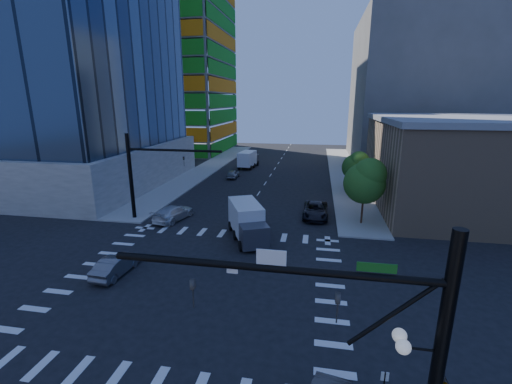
# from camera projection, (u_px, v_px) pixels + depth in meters

# --- Properties ---
(ground) EXTENTS (160.00, 160.00, 0.00)m
(ground) POSITION_uv_depth(u_px,v_px,m) (201.00, 281.00, 24.23)
(ground) COLOR black
(ground) RESTS_ON ground
(road_markings) EXTENTS (20.00, 20.00, 0.01)m
(road_markings) POSITION_uv_depth(u_px,v_px,m) (201.00, 281.00, 24.23)
(road_markings) COLOR silver
(road_markings) RESTS_ON ground
(sidewalk_ne) EXTENTS (5.00, 60.00, 0.15)m
(sidewalk_ne) POSITION_uv_depth(u_px,v_px,m) (344.00, 173.00, 60.08)
(sidewalk_ne) COLOR #98968F
(sidewalk_ne) RESTS_ON ground
(sidewalk_nw) EXTENTS (5.00, 60.00, 0.15)m
(sidewalk_nw) POSITION_uv_depth(u_px,v_px,m) (208.00, 168.00, 64.36)
(sidewalk_nw) COLOR #98968F
(sidewalk_nw) RESTS_ON ground
(construction_building) EXTENTS (25.16, 34.50, 70.60)m
(construction_building) POSITION_uv_depth(u_px,v_px,m) (173.00, 47.00, 81.38)
(construction_building) COLOR slate
(construction_building) RESTS_ON ground
(commercial_building) EXTENTS (20.50, 22.50, 10.60)m
(commercial_building) POSITION_uv_depth(u_px,v_px,m) (469.00, 164.00, 39.48)
(commercial_building) COLOR tan
(commercial_building) RESTS_ON ground
(bg_building_ne) EXTENTS (24.00, 30.00, 28.00)m
(bg_building_ne) POSITION_uv_depth(u_px,v_px,m) (418.00, 92.00, 68.24)
(bg_building_ne) COLOR #5C5953
(bg_building_ne) RESTS_ON ground
(signal_mast_se) EXTENTS (10.51, 2.48, 9.00)m
(signal_mast_se) POSITION_uv_depth(u_px,v_px,m) (406.00, 357.00, 10.18)
(signal_mast_se) COLOR black
(signal_mast_se) RESTS_ON sidewalk_se
(signal_mast_nw) EXTENTS (10.20, 0.40, 9.00)m
(signal_mast_nw) POSITION_uv_depth(u_px,v_px,m) (143.00, 169.00, 35.44)
(signal_mast_nw) COLOR black
(signal_mast_nw) RESTS_ON sidewalk_nw
(tree_south) EXTENTS (4.16, 4.16, 6.82)m
(tree_south) POSITION_uv_depth(u_px,v_px,m) (366.00, 180.00, 34.06)
(tree_south) COLOR #382316
(tree_south) RESTS_ON sidewalk_ne
(tree_north) EXTENTS (3.54, 3.52, 5.78)m
(tree_north) POSITION_uv_depth(u_px,v_px,m) (356.00, 165.00, 45.60)
(tree_north) COLOR #382316
(tree_north) RESTS_ON sidewalk_ne
(car_nb_far) EXTENTS (2.71, 5.73, 1.58)m
(car_nb_far) POSITION_uv_depth(u_px,v_px,m) (316.00, 210.00, 37.34)
(car_nb_far) COLOR black
(car_nb_far) RESTS_ON ground
(car_sb_near) EXTENTS (3.36, 5.74, 1.56)m
(car_sb_near) POSITION_uv_depth(u_px,v_px,m) (174.00, 213.00, 36.52)
(car_sb_near) COLOR silver
(car_sb_near) RESTS_ON ground
(car_sb_mid) EXTENTS (1.69, 4.03, 1.36)m
(car_sb_mid) POSITION_uv_depth(u_px,v_px,m) (233.00, 174.00, 56.25)
(car_sb_mid) COLOR gray
(car_sb_mid) RESTS_ON ground
(car_sb_cross) EXTENTS (1.77, 4.44, 1.44)m
(car_sb_cross) POSITION_uv_depth(u_px,v_px,m) (116.00, 265.00, 25.09)
(car_sb_cross) COLOR #56565B
(car_sb_cross) RESTS_ON ground
(box_truck_near) EXTENTS (4.93, 6.69, 3.23)m
(box_truck_near) POSITION_uv_depth(u_px,v_px,m) (248.00, 225.00, 31.17)
(box_truck_near) COLOR black
(box_truck_near) RESTS_ON ground
(box_truck_far) EXTENTS (3.15, 6.24, 3.15)m
(box_truck_far) POSITION_uv_depth(u_px,v_px,m) (249.00, 160.00, 64.93)
(box_truck_far) COLOR black
(box_truck_far) RESTS_ON ground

